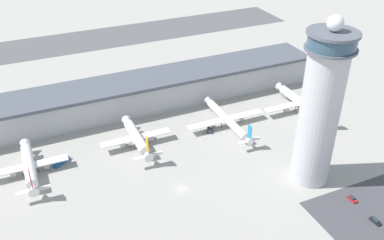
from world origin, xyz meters
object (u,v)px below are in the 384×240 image
object	(u,v)px
control_tower	(320,108)
airplane_gate_charlie	(227,119)
car_silver_sedan	(375,221)
airplane_gate_bravo	(137,137)
service_truck_catering	(210,128)
airplane_gate_delta	(301,103)
car_blue_compact	(352,199)
service_truck_fuel	(62,161)
airplane_gate_alpha	(29,166)

from	to	relation	value
control_tower	airplane_gate_charlie	distance (m)	56.79
control_tower	car_silver_sedan	distance (m)	44.64
airplane_gate_bravo	control_tower	bearing A→B (deg)	-41.18
service_truck_catering	car_silver_sedan	size ratio (longest dim) A/B	1.69
control_tower	airplane_gate_delta	distance (m)	61.74
service_truck_catering	car_blue_compact	distance (m)	72.36
service_truck_catering	airplane_gate_delta	bearing A→B (deg)	-2.85
control_tower	service_truck_fuel	bearing A→B (deg)	150.69
control_tower	car_blue_compact	xyz separation A→B (m)	(6.69, -18.14, -31.72)
service_truck_catering	service_truck_fuel	size ratio (longest dim) A/B	0.95
airplane_gate_bravo	car_blue_compact	distance (m)	93.16
car_silver_sedan	car_blue_compact	size ratio (longest dim) A/B	1.04
airplane_gate_delta	service_truck_catering	size ratio (longest dim) A/B	5.51
airplane_gate_bravo	airplane_gate_charlie	xyz separation A→B (m)	(44.75, -1.92, -0.46)
control_tower	airplane_gate_alpha	distance (m)	117.16
airplane_gate_bravo	service_truck_catering	xyz separation A→B (m)	(36.34, -0.92, -3.72)
control_tower	airplane_gate_alpha	xyz separation A→B (m)	(-103.23, 47.93, -27.80)
airplane_gate_charlie	service_truck_catering	xyz separation A→B (m)	(-8.40, 1.01, -3.25)
airplane_gate_alpha	car_silver_sedan	xyz separation A→B (m)	(109.37, -78.67, -3.98)
airplane_gate_alpha	airplane_gate_bravo	xyz separation A→B (m)	(46.30, 1.87, 0.24)
airplane_gate_delta	car_silver_sedan	xyz separation A→B (m)	(-23.84, -77.10, -4.17)
airplane_gate_charlie	airplane_gate_delta	size ratio (longest dim) A/B	1.04
control_tower	airplane_gate_bravo	xyz separation A→B (m)	(-56.92, 49.80, -27.56)
service_truck_catering	service_truck_fuel	world-z (taller)	service_truck_catering
airplane_gate_delta	service_truck_fuel	size ratio (longest dim) A/B	5.22
airplane_gate_bravo	airplane_gate_delta	bearing A→B (deg)	-2.27
airplane_gate_charlie	service_truck_fuel	world-z (taller)	airplane_gate_charlie
car_blue_compact	car_silver_sedan	bearing A→B (deg)	-92.45
airplane_gate_charlie	airplane_gate_delta	xyz separation A→B (m)	(42.16, -1.51, 0.40)
airplane_gate_bravo	airplane_gate_charlie	distance (m)	44.79
airplane_gate_charlie	car_blue_compact	bearing A→B (deg)	-74.06
service_truck_fuel	service_truck_catering	bearing A→B (deg)	-1.48
service_truck_fuel	car_silver_sedan	bearing A→B (deg)	-40.17
service_truck_fuel	airplane_gate_bravo	bearing A→B (deg)	-1.52
airplane_gate_alpha	airplane_gate_delta	bearing A→B (deg)	-0.67
airplane_gate_delta	service_truck_fuel	xyz separation A→B (m)	(-120.28, 4.32, -3.71)
airplane_gate_alpha	service_truck_fuel	size ratio (longest dim) A/B	4.54
service_truck_fuel	car_silver_sedan	xyz separation A→B (m)	(96.44, -81.43, -0.46)
control_tower	car_silver_sedan	bearing A→B (deg)	-78.69
airplane_gate_delta	service_truck_fuel	distance (m)	120.41
control_tower	airplane_gate_bravo	world-z (taller)	control_tower
airplane_gate_alpha	service_truck_fuel	xyz separation A→B (m)	(12.93, 2.76, -3.53)
airplane_gate_delta	car_blue_compact	xyz separation A→B (m)	(-23.30, -64.50, -4.11)
airplane_gate_bravo	car_silver_sedan	world-z (taller)	airplane_gate_bravo
control_tower	service_truck_catering	distance (m)	61.57
airplane_gate_bravo	airplane_gate_delta	world-z (taller)	airplane_gate_bravo
car_silver_sedan	car_blue_compact	bearing A→B (deg)	87.55
control_tower	airplane_gate_charlie	size ratio (longest dim) A/B	1.56
service_truck_fuel	airplane_gate_alpha	bearing A→B (deg)	-167.96
service_truck_fuel	car_blue_compact	world-z (taller)	service_truck_fuel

